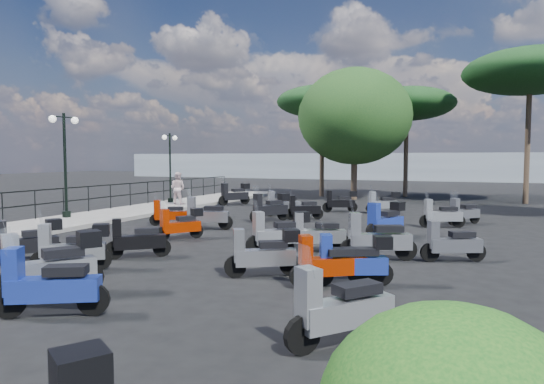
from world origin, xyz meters
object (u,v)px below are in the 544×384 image
at_px(scooter_3, 235,194).
at_px(scooter_19, 279,233).
at_px(scooter_11, 48,286).
at_px(scooter_24, 377,239).
at_px(lamp_post_1, 65,158).
at_px(pine_0, 407,104).
at_px(scooter_15, 340,202).
at_px(scooter_27, 463,213).
at_px(scooter_7, 206,215).
at_px(scooter_21, 384,203).
at_px(scooter_18, 264,254).
at_px(scooter_25, 452,244).
at_px(scooter_12, 136,240).
at_px(scooter_22, 340,310).
at_px(scooter_14, 303,209).
at_px(scooter_20, 385,220).
at_px(pedestrian_far, 178,188).
at_px(scooter_23, 329,264).
at_px(scooter_2, 169,214).
at_px(scooter_9, 283,205).
at_px(lamp_post_2, 170,163).
at_px(scooter_1, 27,242).
at_px(scooter_26, 441,215).
at_px(scooter_13, 317,235).
at_px(scooter_17, 353,261).
at_px(scooter_5, 72,248).
at_px(pine_1, 530,72).
at_px(scooter_6, 180,225).
at_px(pine_2, 322,102).
at_px(broadleaf_tree, 355,117).
at_px(scooter_8, 270,208).
at_px(scooter_10, 50,266).

relative_size(scooter_3, scooter_19, 1.16).
height_order(scooter_11, scooter_24, scooter_24).
relative_size(lamp_post_1, pine_0, 0.58).
xyz_separation_m(scooter_15, scooter_27, (5.19, -2.21, -0.04)).
distance_m(scooter_7, scooter_21, 8.67).
height_order(scooter_18, scooter_25, scooter_18).
xyz_separation_m(scooter_12, scooter_15, (2.08, 11.70, 0.04)).
bearing_deg(scooter_18, scooter_3, -2.57).
bearing_deg(scooter_22, scooter_14, -29.99).
height_order(scooter_20, scooter_21, scooter_20).
bearing_deg(scooter_19, pedestrian_far, 3.07).
height_order(scooter_23, scooter_27, scooter_23).
distance_m(pedestrian_far, scooter_2, 6.68).
relative_size(scooter_9, scooter_15, 0.95).
height_order(scooter_2, scooter_24, scooter_24).
height_order(lamp_post_2, scooter_1, lamp_post_2).
bearing_deg(scooter_27, scooter_26, 99.93).
bearing_deg(pedestrian_far, scooter_22, 128.45).
relative_size(scooter_18, scooter_25, 0.98).
distance_m(scooter_3, scooter_22, 19.23).
height_order(lamp_post_1, scooter_19, lamp_post_1).
xyz_separation_m(scooter_11, scooter_14, (-0.21, 12.73, -0.05)).
bearing_deg(scooter_13, scooter_11, 138.57).
bearing_deg(scooter_17, scooter_20, -20.71).
bearing_deg(scooter_7, lamp_post_1, 74.06).
distance_m(lamp_post_1, scooter_5, 9.34).
distance_m(scooter_12, pine_1, 23.01).
bearing_deg(scooter_21, lamp_post_1, 94.47).
relative_size(scooter_6, scooter_17, 0.88).
relative_size(scooter_21, scooter_23, 1.02).
bearing_deg(pine_2, scooter_11, -83.19).
bearing_deg(scooter_19, scooter_14, -28.36).
distance_m(scooter_7, scooter_22, 10.76).
bearing_deg(scooter_7, scooter_18, -156.89).
xyz_separation_m(scooter_14, broadleaf_tree, (-0.24, 10.01, 4.43)).
relative_size(scooter_7, pine_1, 0.21).
distance_m(scooter_6, scooter_20, 6.23).
bearing_deg(scooter_13, scooter_20, -45.17).
bearing_deg(scooter_8, scooter_5, 118.26).
height_order(pedestrian_far, scooter_13, pedestrian_far).
distance_m(scooter_9, scooter_21, 4.59).
relative_size(lamp_post_1, scooter_11, 2.55).
height_order(scooter_1, scooter_12, scooter_1).
distance_m(scooter_3, scooter_19, 13.01).
bearing_deg(scooter_10, scooter_1, -1.07).
xyz_separation_m(scooter_13, scooter_14, (-2.49, 6.21, -0.03)).
bearing_deg(scooter_11, scooter_18, -58.47).
distance_m(scooter_5, scooter_6, 4.36).
bearing_deg(scooter_26, scooter_7, 92.39).
xyz_separation_m(scooter_17, scooter_20, (-0.35, 5.92, 0.05)).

